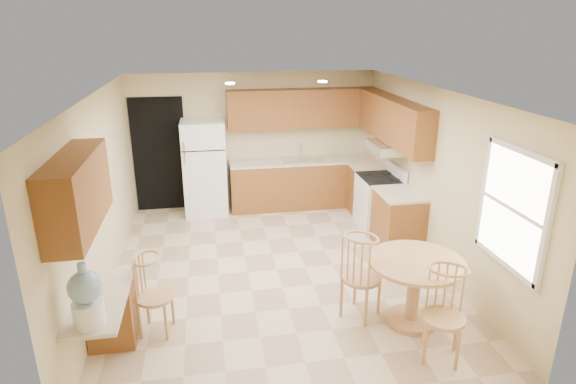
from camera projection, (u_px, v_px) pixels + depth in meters
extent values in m
plane|color=beige|center=(277.00, 270.00, 6.86)|extent=(5.50, 5.50, 0.00)
cube|color=white|center=(275.00, 92.00, 6.03)|extent=(4.50, 5.50, 0.02)
cube|color=beige|center=(255.00, 140.00, 9.00)|extent=(4.50, 0.02, 2.50)
cube|color=beige|center=(326.00, 294.00, 3.89)|extent=(4.50, 0.02, 2.50)
cube|color=beige|center=(100.00, 196.00, 6.09)|extent=(0.02, 5.50, 2.50)
cube|color=beige|center=(433.00, 178.00, 6.80)|extent=(0.02, 5.50, 2.50)
cube|color=black|center=(160.00, 155.00, 8.77)|extent=(0.90, 0.02, 2.10)
cube|color=brown|center=(303.00, 184.00, 9.13)|extent=(2.75, 0.60, 0.87)
cube|color=beige|center=(303.00, 161.00, 8.98)|extent=(2.75, 0.63, 0.04)
cube|color=brown|center=(367.00, 191.00, 8.75)|extent=(0.60, 0.59, 0.87)
cube|color=beige|center=(369.00, 167.00, 8.60)|extent=(0.63, 0.59, 0.04)
cube|color=brown|center=(398.00, 222.00, 7.40)|extent=(0.60, 0.80, 0.87)
cube|color=beige|center=(400.00, 194.00, 7.25)|extent=(0.63, 0.80, 0.04)
cube|color=brown|center=(302.00, 108.00, 8.79)|extent=(2.75, 0.33, 0.70)
cube|color=brown|center=(393.00, 120.00, 7.70)|extent=(0.33, 2.42, 0.70)
cube|color=brown|center=(77.00, 192.00, 4.43)|extent=(0.33, 1.40, 0.70)
cube|color=silver|center=(302.00, 160.00, 8.97)|extent=(0.78, 0.44, 0.01)
cube|color=silver|center=(387.00, 147.00, 7.80)|extent=(0.50, 0.76, 0.14)
cube|color=brown|center=(112.00, 313.00, 5.19)|extent=(0.48, 0.42, 0.72)
cube|color=beige|center=(100.00, 301.00, 4.71)|extent=(0.50, 1.20, 0.04)
cube|color=white|center=(514.00, 209.00, 5.00)|extent=(0.05, 1.00, 1.20)
cube|color=white|center=(523.00, 151.00, 4.79)|extent=(0.05, 1.10, 0.06)
cube|color=white|center=(504.00, 262.00, 5.20)|extent=(0.05, 1.10, 0.06)
cube|color=white|center=(547.00, 229.00, 4.50)|extent=(0.05, 0.06, 1.28)
cube|color=white|center=(485.00, 192.00, 5.49)|extent=(0.05, 0.06, 1.28)
cylinder|color=white|center=(230.00, 83.00, 7.07)|extent=(0.14, 0.14, 0.02)
cylinder|color=white|center=(322.00, 81.00, 7.29)|extent=(0.14, 0.14, 0.02)
cube|color=white|center=(205.00, 168.00, 8.65)|extent=(0.76, 0.71, 1.72)
cube|color=black|center=(203.00, 151.00, 8.19)|extent=(0.74, 0.01, 0.02)
cube|color=silver|center=(185.00, 158.00, 8.16)|extent=(0.03, 0.03, 0.18)
cube|color=silver|center=(184.00, 146.00, 8.09)|extent=(0.03, 0.03, 0.14)
cube|color=white|center=(379.00, 203.00, 8.11)|extent=(0.65, 0.76, 0.90)
cube|color=black|center=(380.00, 178.00, 7.96)|extent=(0.64, 0.75, 0.02)
cube|color=white|center=(397.00, 171.00, 7.98)|extent=(0.06, 0.76, 0.18)
cylinder|color=tan|center=(411.00, 319.00, 5.65)|extent=(0.59, 0.59, 0.06)
cylinder|color=tan|center=(413.00, 293.00, 5.53)|extent=(0.15, 0.15, 0.72)
cylinder|color=tan|center=(416.00, 262.00, 5.40)|extent=(1.09, 1.09, 0.04)
cylinder|color=tan|center=(361.00, 278.00, 5.64)|extent=(0.46, 0.46, 0.04)
cylinder|color=tan|center=(343.00, 291.00, 5.85)|extent=(0.04, 0.04, 0.49)
cylinder|color=tan|center=(369.00, 288.00, 5.91)|extent=(0.04, 0.04, 0.49)
cylinder|color=tan|center=(351.00, 305.00, 5.55)|extent=(0.04, 0.04, 0.49)
cylinder|color=tan|center=(378.00, 303.00, 5.60)|extent=(0.04, 0.04, 0.49)
cylinder|color=tan|center=(443.00, 318.00, 4.91)|extent=(0.45, 0.45, 0.04)
cylinder|color=tan|center=(420.00, 330.00, 5.11)|extent=(0.04, 0.04, 0.48)
cylinder|color=tan|center=(448.00, 327.00, 5.16)|extent=(0.04, 0.04, 0.48)
cylinder|color=tan|center=(433.00, 349.00, 4.81)|extent=(0.04, 0.04, 0.48)
cylinder|color=tan|center=(463.00, 346.00, 4.86)|extent=(0.04, 0.04, 0.48)
cylinder|color=tan|center=(155.00, 297.00, 5.35)|extent=(0.41, 0.41, 0.04)
cylinder|color=tan|center=(145.00, 308.00, 5.54)|extent=(0.03, 0.03, 0.44)
cylinder|color=tan|center=(171.00, 306.00, 5.58)|extent=(0.03, 0.03, 0.44)
cylinder|color=tan|center=(142.00, 323.00, 5.27)|extent=(0.03, 0.03, 0.44)
cylinder|color=tan|center=(169.00, 320.00, 5.31)|extent=(0.03, 0.03, 0.44)
cylinder|color=white|center=(89.00, 313.00, 4.28)|extent=(0.27, 0.27, 0.23)
sphere|color=#7DA1C1|center=(85.00, 287.00, 4.19)|extent=(0.30, 0.30, 0.30)
cylinder|color=#7DA1C1|center=(82.00, 268.00, 4.12)|extent=(0.07, 0.07, 0.08)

